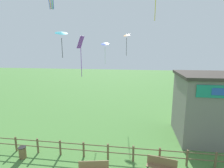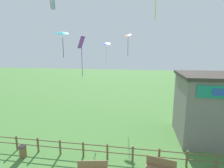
# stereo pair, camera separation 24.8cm
# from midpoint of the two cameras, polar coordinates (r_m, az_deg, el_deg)

# --- Properties ---
(wooden_fence) EXTENTS (17.53, 0.14, 1.13)m
(wooden_fence) POSITION_cam_midpoint_polar(r_m,az_deg,el_deg) (12.90, -1.92, -20.91)
(wooden_fence) COLOR brown
(wooden_fence) RESTS_ON ground_plane
(park_bench_by_building) EXTENTS (1.84, 0.76, 1.03)m
(park_bench_by_building) POSITION_cam_midpoint_polar(r_m,az_deg,el_deg) (12.09, 15.30, -24.31)
(park_bench_by_building) COLOR brown
(park_bench_by_building) RESTS_ON ground_plane
(trash_bin) EXTENTS (0.52, 0.52, 0.83)m
(trash_bin) POSITION_cam_midpoint_polar(r_m,az_deg,el_deg) (14.58, -27.65, -19.20)
(trash_bin) COLOR brown
(trash_bin) RESTS_ON ground_plane
(kite_purple_streamer) EXTENTS (0.52, 0.86, 3.65)m
(kite_purple_streamer) POSITION_cam_midpoint_polar(r_m,az_deg,el_deg) (16.21, -10.61, 11.63)
(kite_purple_streamer) COLOR purple
(kite_orange_delta) EXTENTS (1.10, 1.09, 2.83)m
(kite_orange_delta) POSITION_cam_midpoint_polar(r_m,az_deg,el_deg) (23.19, 4.46, 15.18)
(kite_orange_delta) COLOR orange
(kite_blue_delta) EXTENTS (0.89, 0.85, 2.38)m
(kite_blue_delta) POSITION_cam_midpoint_polar(r_m,az_deg,el_deg) (19.67, -2.67, 12.70)
(kite_blue_delta) COLOR blue
(kite_cyan_delta) EXTENTS (1.58, 1.56, 2.53)m
(kite_cyan_delta) POSITION_cam_midpoint_polar(r_m,az_deg,el_deg) (17.54, -16.64, 15.61)
(kite_cyan_delta) COLOR #2DB2C6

